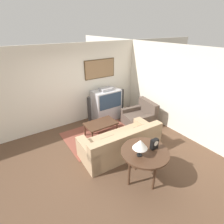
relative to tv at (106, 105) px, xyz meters
The scene contains 13 objects.
ground_plane 2.13m from the tv, 124.39° to the right, with size 12.00×12.00×0.00m, color brown.
wall_back 1.45m from the tv, 158.97° to the left, with size 12.00×0.10×2.70m.
wall_right 2.37m from the tv, 48.95° to the right, with size 0.06×12.00×2.70m.
area_rug 1.28m from the tv, 133.83° to the right, with size 2.12×1.59×0.01m.
tv is the anchor object (origin of this frame).
couch 2.05m from the tv, 111.24° to the right, with size 2.18×1.03×0.82m.
armchair 1.30m from the tv, 54.22° to the right, with size 1.06×1.08×0.84m.
coffee_table 1.14m from the tv, 131.11° to the right, with size 0.98×0.60×0.45m.
console_table 3.06m from the tv, 106.70° to the right, with size 1.02×1.02×0.80m.
table_lamp 3.19m from the tv, 109.90° to the right, with size 0.30×0.30×0.38m.
mantel_clock 3.05m from the tv, 102.46° to the right, with size 0.17×0.10×0.23m.
speaker_tower_left 0.71m from the tv, behind, with size 0.21×0.21×1.02m.
speaker_tower_right 0.71m from the tv, ahead, with size 0.21×0.21×1.02m.
Camera 1 is at (-1.93, -3.27, 3.17)m, focal length 28.00 mm.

